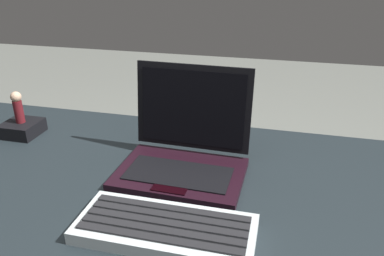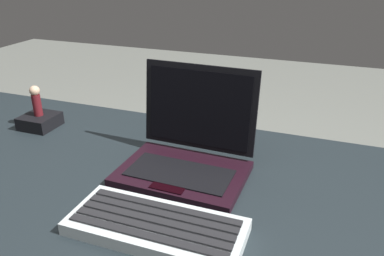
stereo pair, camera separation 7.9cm
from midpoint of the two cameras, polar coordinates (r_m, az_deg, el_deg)
desk at (r=0.91m, az=-0.43°, el=-12.56°), size 1.69×0.71×0.70m
laptop_front at (r=0.89m, az=1.90°, el=-3.52°), size 0.29×0.23×0.24m
external_keyboard at (r=0.72m, az=-2.17°, el=-14.53°), size 0.33×0.14×0.03m
figurine_stand at (r=1.20m, az=-19.99°, el=0.93°), size 0.10×0.10×0.04m
figurine at (r=1.18m, az=-20.46°, el=3.94°), size 0.03×0.03×0.09m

